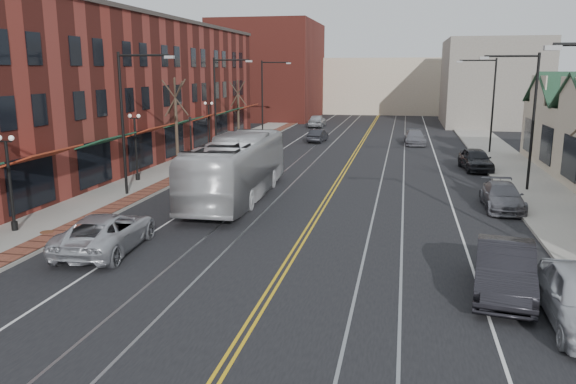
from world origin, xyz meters
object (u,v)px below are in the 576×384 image
at_px(transit_bus, 237,168).
at_px(parked_car_d, 476,159).
at_px(parked_car_b, 505,269).
at_px(parked_suv, 106,232).
at_px(parked_car_c, 502,196).

height_order(transit_bus, parked_car_d, transit_bus).
bearing_deg(parked_car_d, transit_bus, -145.26).
bearing_deg(parked_car_b, parked_car_d, 93.58).
xyz_separation_m(parked_suv, parked_car_d, (16.80, 22.41, 0.03)).
distance_m(parked_car_b, parked_car_c, 12.17).
relative_size(parked_suv, parked_car_b, 1.08).
relative_size(transit_bus, parked_suv, 2.28).
bearing_deg(transit_bus, parked_car_c, -179.28).
distance_m(parked_suv, parked_car_b, 15.07).
relative_size(transit_bus, parked_car_d, 2.71).
distance_m(parked_suv, parked_car_c, 19.83).
bearing_deg(parked_suv, transit_bus, -108.87).
bearing_deg(parked_car_b, transit_bus, 145.39).
relative_size(parked_car_b, parked_car_c, 1.09).
xyz_separation_m(parked_car_c, parked_car_d, (0.00, 11.87, 0.12)).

